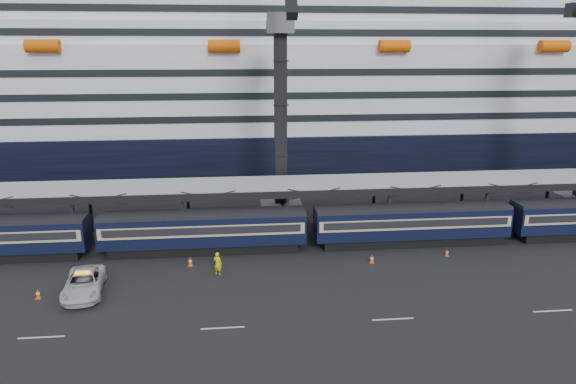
# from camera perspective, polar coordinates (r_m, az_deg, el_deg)

# --- Properties ---
(ground) EXTENTS (260.00, 260.00, 0.00)m
(ground) POSITION_cam_1_polar(r_m,az_deg,el_deg) (47.16, 26.80, -9.26)
(ground) COLOR black
(ground) RESTS_ON ground
(train) EXTENTS (133.05, 3.00, 4.05)m
(train) POSITION_cam_1_polar(r_m,az_deg,el_deg) (52.47, 17.06, -3.18)
(train) COLOR black
(train) RESTS_ON ground
(canopy) EXTENTS (130.00, 6.25, 5.53)m
(canopy) POSITION_cam_1_polar(r_m,az_deg,el_deg) (57.03, 20.11, 1.23)
(canopy) COLOR #93959A
(canopy) RESTS_ON ground
(cruise_ship) EXTENTS (214.09, 28.84, 34.00)m
(cruise_ship) POSITION_cam_1_polar(r_m,az_deg,el_deg) (85.23, 10.58, 11.25)
(cruise_ship) COLOR black
(cruise_ship) RESTS_ON ground
(crane_dark_near) EXTENTS (4.50, 17.75, 35.08)m
(crane_dark_near) POSITION_cam_1_polar(r_m,az_deg,el_deg) (54.87, -0.80, 8.76)
(crane_dark_near) COLOR #47494F
(crane_dark_near) RESTS_ON ground
(pickup_truck) EXTENTS (3.58, 6.42, 1.70)m
(pickup_truck) POSITION_cam_1_polar(r_m,az_deg,el_deg) (43.65, -21.74, -9.41)
(pickup_truck) COLOR silver
(pickup_truck) RESTS_ON ground
(worker) EXTENTS (0.87, 0.76, 2.02)m
(worker) POSITION_cam_1_polar(r_m,az_deg,el_deg) (44.13, -7.82, -7.88)
(worker) COLOR yellow
(worker) RESTS_ON ground
(traffic_cone_a) EXTENTS (0.39, 0.39, 0.79)m
(traffic_cone_a) POSITION_cam_1_polar(r_m,az_deg,el_deg) (44.43, -26.02, -10.13)
(traffic_cone_a) COLOR #E65607
(traffic_cone_a) RESTS_ON ground
(traffic_cone_b) EXTENTS (0.43, 0.43, 0.86)m
(traffic_cone_b) POSITION_cam_1_polar(r_m,az_deg,el_deg) (46.42, -10.81, -7.58)
(traffic_cone_b) COLOR #E65607
(traffic_cone_b) RESTS_ON ground
(traffic_cone_c) EXTENTS (0.34, 0.34, 0.69)m
(traffic_cone_c) POSITION_cam_1_polar(r_m,az_deg,el_deg) (49.95, 17.26, -6.43)
(traffic_cone_c) COLOR #E65607
(traffic_cone_c) RESTS_ON ground
(traffic_cone_d) EXTENTS (0.41, 0.41, 0.82)m
(traffic_cone_d) POSITION_cam_1_polar(r_m,az_deg,el_deg) (46.87, 9.31, -7.30)
(traffic_cone_d) COLOR #E65607
(traffic_cone_d) RESTS_ON ground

